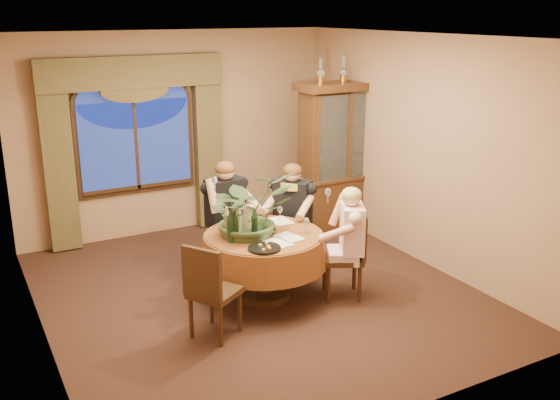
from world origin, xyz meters
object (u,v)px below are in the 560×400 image
stoneware_vase (249,219)px  china_cabinet (341,158)px  person_pink (352,243)px  wine_bottle_1 (235,226)px  wine_bottle_3 (239,221)px  olive_bowl (268,231)px  oil_lamp_left (321,71)px  chair_right (342,256)px  chair_back (231,231)px  wine_bottle_0 (230,227)px  chair_back_right (291,232)px  oil_lamp_center (344,70)px  wine_bottle_2 (227,222)px  centerpiece_plant (249,179)px  person_back (226,217)px  wine_bottle_4 (255,224)px  person_scarf (293,217)px  dining_table (264,266)px  oil_lamp_right (366,68)px  chair_front_left (215,290)px

stoneware_vase → china_cabinet: bearing=32.6°
person_pink → stoneware_vase: (-0.95, 0.59, 0.26)m
wine_bottle_1 → wine_bottle_3: 0.17m
olive_bowl → wine_bottle_1: (-0.41, -0.05, 0.14)m
oil_lamp_left → chair_right: bearing=-114.4°
person_pink → chair_back: bearing=58.8°
wine_bottle_0 → chair_right: bearing=-14.7°
stoneware_vase → wine_bottle_3: bearing=-154.0°
chair_right → chair_back_right: 0.94m
chair_back → wine_bottle_1: bearing=70.0°
oil_lamp_center → chair_right: oil_lamp_center is taller
wine_bottle_2 → centerpiece_plant: bearing=-4.2°
chair_right → person_pink: 0.18m
oil_lamp_left → person_back: (-1.69, -0.63, -1.59)m
oil_lamp_center → wine_bottle_4: (-2.13, -1.57, -1.37)m
china_cabinet → chair_back: bearing=-163.9°
person_back → wine_bottle_3: 0.83m
chair_back_right → stoneware_vase: bearing=77.9°
person_back → olive_bowl: person_back is taller
oil_lamp_left → person_scarf: bearing=-135.2°
person_pink → wine_bottle_3: (-1.10, 0.51, 0.28)m
person_pink → wine_bottle_4: size_ratio=3.84×
oil_lamp_left → oil_lamp_center: (0.37, 0.00, 0.00)m
wine_bottle_1 → person_back: bearing=72.5°
stoneware_vase → chair_right: bearing=-30.8°
person_back → wine_bottle_4: size_ratio=4.21×
dining_table → olive_bowl: 0.40m
oil_lamp_right → wine_bottle_4: 3.25m
oil_lamp_left → chair_right: oil_lamp_left is taller
china_cabinet → stoneware_vase: china_cabinet is taller
centerpiece_plant → olive_bowl: size_ratio=6.24×
oil_lamp_center → wine_bottle_3: bearing=-147.8°
person_scarf → person_back: bearing=27.9°
china_cabinet → oil_lamp_left: size_ratio=6.21×
oil_lamp_right → wine_bottle_3: (-2.61, -1.41, -1.37)m
wine_bottle_4 → person_back: bearing=85.4°
oil_lamp_left → wine_bottle_1: (-1.98, -1.54, -1.37)m
oil_lamp_right → wine_bottle_2: bearing=-153.2°
person_pink → wine_bottle_1: size_ratio=3.84×
person_scarf → china_cabinet: bearing=-93.2°
dining_table → centerpiece_plant: centerpiece_plant is taller
china_cabinet → stoneware_vase: size_ratio=7.39×
oil_lamp_right → chair_back_right: size_ratio=0.35×
chair_front_left → oil_lamp_center: bearing=93.0°
chair_back_right → wine_bottle_0: wine_bottle_0 is taller
olive_bowl → chair_front_left: bearing=-149.6°
dining_table → oil_lamp_right: oil_lamp_right is taller
china_cabinet → wine_bottle_2: 2.74m
oil_lamp_left → person_scarf: (-0.95, -0.95, -1.61)m
chair_right → wine_bottle_2: (-1.15, 0.48, 0.44)m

